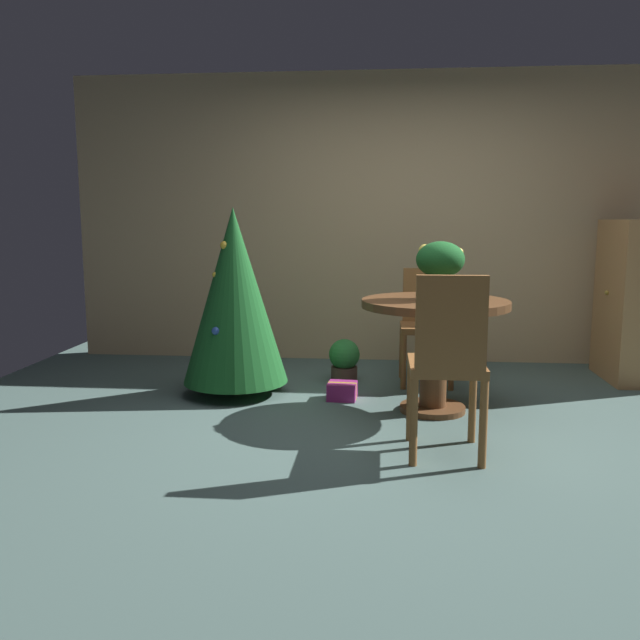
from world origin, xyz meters
The scene contains 10 objects.
ground_plane centered at (0.00, 0.00, 0.00)m, with size 6.60×6.60×0.00m, color #4C6660.
back_wall_panel centered at (0.00, 2.20, 1.30)m, with size 6.00×0.10×2.60m, color tan.
round_dining_table centered at (0.20, 0.51, 0.57)m, with size 0.98×0.98×0.77m.
flower_vase centered at (0.23, 0.55, 1.00)m, with size 0.32×0.32×0.39m.
wooden_chair_far centered at (0.20, 1.35, 0.51)m, with size 0.41×0.43×0.91m.
wooden_chair_near centered at (0.20, -0.40, 0.57)m, with size 0.41×0.46×1.02m.
holiday_tree centered at (-1.24, 0.84, 0.74)m, with size 0.78×0.78×1.39m.
gift_box_purple centered at (-0.44, 0.75, 0.06)m, with size 0.22×0.21×0.13m.
wooden_cabinet centered at (1.89, 1.57, 0.65)m, with size 0.49×0.72×1.30m.
potted_plant centered at (-0.45, 1.28, 0.18)m, with size 0.25×0.25×0.35m.
Camera 1 is at (-0.17, -3.91, 1.30)m, focal length 37.04 mm.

